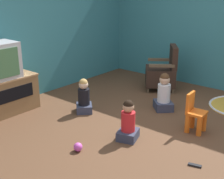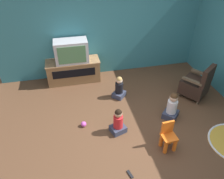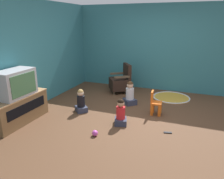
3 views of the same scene
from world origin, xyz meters
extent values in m
plane|color=brown|center=(0.00, 0.00, 0.00)|extent=(30.00, 30.00, 0.00)
cube|color=teal|center=(-0.32, 2.54, 1.27)|extent=(5.36, 0.12, 2.54)
cube|color=brown|center=(-1.15, 2.22, 0.29)|extent=(1.31, 0.48, 0.57)
cube|color=#A97C50|center=(-1.15, 2.22, 0.56)|extent=(1.33, 0.49, 0.02)
cube|color=black|center=(-1.15, 1.97, 0.36)|extent=(1.05, 0.01, 0.21)
cube|color=#B7B7BC|center=(-1.15, 2.21, 0.85)|extent=(0.80, 0.43, 0.55)
cube|color=#47754C|center=(-1.15, 1.98, 0.85)|extent=(0.65, 0.02, 0.43)
cylinder|color=brown|center=(1.59, 1.24, 0.05)|extent=(0.04, 0.04, 0.10)
cylinder|color=brown|center=(1.22, 0.98, 0.05)|extent=(0.04, 0.04, 0.10)
cylinder|color=brown|center=(1.85, 0.87, 0.05)|extent=(0.04, 0.04, 0.10)
cylinder|color=brown|center=(1.48, 0.60, 0.05)|extent=(0.04, 0.04, 0.10)
cube|color=black|center=(1.54, 0.92, 0.26)|extent=(0.75, 0.75, 0.33)
cube|color=black|center=(1.67, 0.74, 0.64)|extent=(0.47, 0.38, 0.42)
cube|color=brown|center=(1.72, 1.06, 0.53)|extent=(0.32, 0.42, 0.05)
cube|color=brown|center=(1.35, 0.79, 0.53)|extent=(0.32, 0.42, 0.05)
cylinder|color=orange|center=(0.22, -0.49, 0.15)|extent=(0.07, 0.07, 0.29)
cylinder|color=orange|center=(0.40, -0.48, 0.15)|extent=(0.07, 0.07, 0.29)
cylinder|color=orange|center=(0.21, -0.32, 0.15)|extent=(0.07, 0.07, 0.29)
cylinder|color=orange|center=(0.38, -0.31, 0.15)|extent=(0.07, 0.07, 0.29)
cube|color=orange|center=(0.30, -0.40, 0.28)|extent=(0.27, 0.25, 0.04)
cube|color=orange|center=(0.29, -0.30, 0.42)|extent=(0.23, 0.05, 0.25)
cube|color=#33384C|center=(-0.47, 0.19, 0.06)|extent=(0.34, 0.32, 0.12)
cylinder|color=red|center=(-0.47, 0.19, 0.25)|extent=(0.18, 0.18, 0.26)
sphere|color=tan|center=(-0.47, 0.19, 0.45)|extent=(0.15, 0.15, 0.15)
sphere|color=black|center=(-0.47, 0.19, 0.48)|extent=(0.14, 0.14, 0.14)
cube|color=#33384C|center=(0.71, 0.35, 0.07)|extent=(0.41, 0.41, 0.14)
cylinder|color=silver|center=(0.71, 0.35, 0.28)|extent=(0.20, 0.20, 0.29)
sphere|color=#D8AD8C|center=(0.71, 0.35, 0.51)|extent=(0.17, 0.17, 0.17)
sphere|color=#472D19|center=(0.71, 0.35, 0.53)|extent=(0.15, 0.15, 0.15)
cube|color=#33384C|center=(-0.18, 1.27, 0.06)|extent=(0.37, 0.37, 0.12)
cylinder|color=black|center=(-0.18, 1.27, 0.25)|extent=(0.18, 0.18, 0.26)
sphere|color=beige|center=(-0.18, 1.27, 0.45)|extent=(0.15, 0.15, 0.15)
sphere|color=tan|center=(-0.18, 1.27, 0.48)|extent=(0.14, 0.14, 0.14)
sphere|color=#CC4CB2|center=(-1.11, 0.47, 0.05)|extent=(0.11, 0.11, 0.11)
cube|color=black|center=(-0.51, -0.78, 0.01)|extent=(0.08, 0.16, 0.02)
camera|label=1|loc=(-3.44, -1.99, 1.96)|focal=50.00mm
camera|label=2|loc=(-1.24, -2.73, 3.15)|focal=35.00mm
camera|label=3|loc=(-4.37, -1.15, 2.03)|focal=35.00mm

